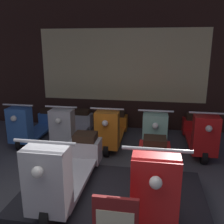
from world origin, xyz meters
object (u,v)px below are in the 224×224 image
at_px(scooter_display_left, 69,167).
at_px(scooter_backrow_0, 35,124).
at_px(scooter_backrow_3, 154,130).
at_px(scooter_backrow_4, 199,133).
at_px(scooter_backrow_2, 112,128).
at_px(scooter_backrow_1, 73,126).
at_px(scooter_display_right, 154,174).

bearing_deg(scooter_display_left, scooter_backrow_0, 125.12).
distance_m(scooter_display_left, scooter_backrow_0, 2.72).
relative_size(scooter_backrow_3, scooter_backrow_4, 1.00).
height_order(scooter_backrow_2, scooter_backrow_4, same).
xyz_separation_m(scooter_backrow_1, scooter_backrow_2, (0.87, 0.00, 0.00)).
height_order(scooter_display_left, scooter_backrow_0, scooter_display_left).
bearing_deg(scooter_display_right, scooter_display_left, 180.00).
bearing_deg(scooter_backrow_1, scooter_display_right, -52.03).
height_order(scooter_display_right, scooter_backrow_0, scooter_display_right).
height_order(scooter_display_left, scooter_backrow_4, scooter_display_left).
relative_size(scooter_backrow_0, scooter_backrow_1, 1.00).
relative_size(scooter_backrow_0, scooter_backrow_4, 1.00).
bearing_deg(scooter_backrow_0, scooter_backrow_4, 0.00).
xyz_separation_m(scooter_backrow_2, scooter_backrow_3, (0.87, 0.00, 0.00)).
bearing_deg(scooter_backrow_2, scooter_backrow_3, 0.00).
distance_m(scooter_backrow_1, scooter_backrow_2, 0.87).
height_order(scooter_backrow_3, scooter_backrow_4, same).
height_order(scooter_backrow_0, scooter_backrow_4, same).
bearing_deg(scooter_display_right, scooter_backrow_3, 89.93).
bearing_deg(scooter_backrow_4, scooter_display_left, -130.69).
height_order(scooter_display_right, scooter_backrow_1, scooter_display_right).
bearing_deg(scooter_backrow_0, scooter_backrow_2, 0.00).
relative_size(scooter_backrow_1, scooter_backrow_4, 1.00).
xyz_separation_m(scooter_display_left, scooter_backrow_3, (1.04, 2.22, -0.24)).
distance_m(scooter_backrow_0, scooter_backrow_3, 2.60).
distance_m(scooter_backrow_0, scooter_backrow_1, 0.87).
relative_size(scooter_display_left, scooter_backrow_0, 1.00).
bearing_deg(scooter_backrow_2, scooter_display_left, -94.47).
bearing_deg(scooter_backrow_1, scooter_backrow_3, 0.00).
bearing_deg(scooter_backrow_1, scooter_display_left, -72.64).
bearing_deg(scooter_backrow_4, scooter_backrow_2, 180.00).
xyz_separation_m(scooter_display_left, scooter_backrow_0, (-1.56, 2.22, -0.24)).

